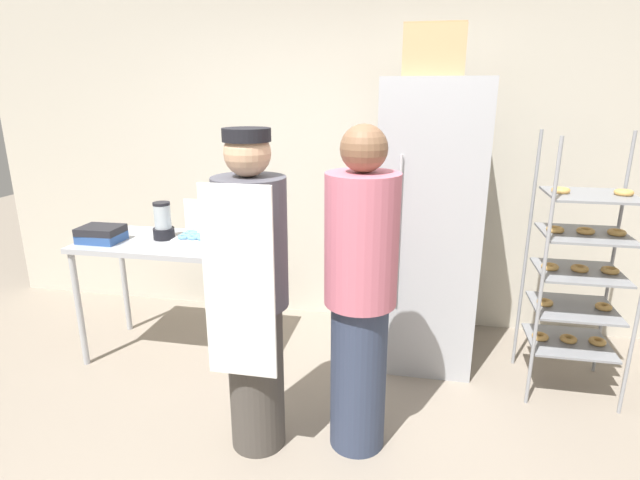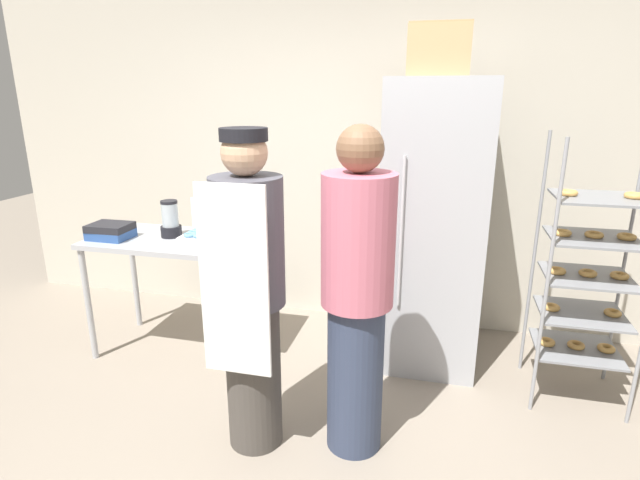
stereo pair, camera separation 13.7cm
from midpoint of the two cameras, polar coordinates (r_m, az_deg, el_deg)
back_wall at (r=4.10m, az=5.58°, el=10.68°), size 6.40×0.12×2.93m
refrigerator at (r=3.52m, az=13.85°, el=1.35°), size 0.67×0.73×1.97m
baking_rack at (r=3.46m, az=29.25°, el=-3.63°), size 0.56×0.51×1.65m
prep_counter at (r=3.72m, az=-15.34°, el=-1.32°), size 1.18×0.64×0.88m
donut_box at (r=3.54m, az=-12.13°, el=0.57°), size 0.28×0.24×0.28m
blender_pitcher at (r=3.70m, az=-15.72°, el=2.14°), size 0.15×0.15×0.26m
binder_stack at (r=3.81m, az=-21.89°, el=0.95°), size 0.28×0.23×0.11m
cardboard_storage_box at (r=3.34m, az=14.71°, el=20.21°), size 0.37×0.34×0.31m
person_baker at (r=2.58m, az=-6.52°, el=-5.94°), size 0.36×0.38×1.72m
person_customer at (r=2.56m, az=5.78°, el=-6.30°), size 0.37×0.37×1.74m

